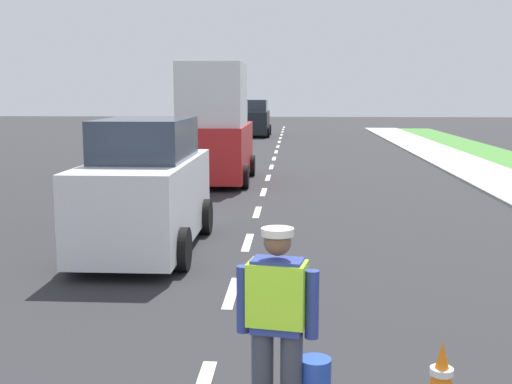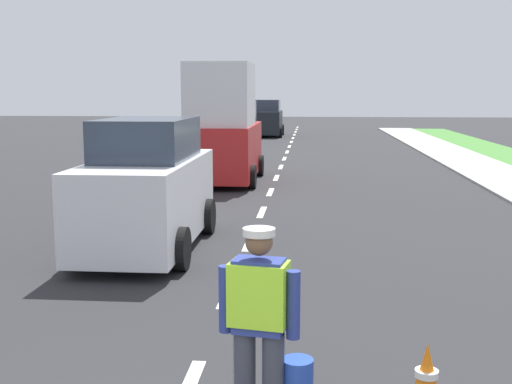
{
  "view_description": "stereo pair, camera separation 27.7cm",
  "coord_description": "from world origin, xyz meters",
  "px_view_note": "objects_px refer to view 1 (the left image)",
  "views": [
    {
      "loc": [
        0.84,
        -2.81,
        2.73
      ],
      "look_at": [
        0.21,
        7.66,
        1.1
      ],
      "focal_mm": 45.47,
      "sensor_mm": 36.0,
      "label": 1
    },
    {
      "loc": [
        1.11,
        -2.79,
        2.73
      ],
      "look_at": [
        0.21,
        7.66,
        1.1
      ],
      "focal_mm": 45.47,
      "sensor_mm": 36.0,
      "label": 2
    }
  ],
  "objects_px": {
    "delivery_truck": "(216,129)",
    "car_oncoming_third": "(255,119)",
    "traffic_cone_far": "(441,377)",
    "car_oncoming_lead": "(146,189)",
    "road_worker": "(280,318)"
  },
  "relations": [
    {
      "from": "delivery_truck",
      "to": "car_oncoming_lead",
      "type": "bearing_deg",
      "value": -91.2
    },
    {
      "from": "delivery_truck",
      "to": "traffic_cone_far",
      "type": "bearing_deg",
      "value": -75.45
    },
    {
      "from": "delivery_truck",
      "to": "car_oncoming_third",
      "type": "xyz_separation_m",
      "value": [
        -0.06,
        20.75,
        -0.57
      ]
    },
    {
      "from": "traffic_cone_far",
      "to": "car_oncoming_lead",
      "type": "bearing_deg",
      "value": 124.36
    },
    {
      "from": "car_oncoming_third",
      "to": "traffic_cone_far",
      "type": "bearing_deg",
      "value": -83.92
    },
    {
      "from": "delivery_truck",
      "to": "car_oncoming_third",
      "type": "bearing_deg",
      "value": 90.16
    },
    {
      "from": "car_oncoming_lead",
      "to": "road_worker",
      "type": "bearing_deg",
      "value": -67.63
    },
    {
      "from": "road_worker",
      "to": "car_oncoming_third",
      "type": "distance_m",
      "value": 35.24
    },
    {
      "from": "delivery_truck",
      "to": "car_oncoming_lead",
      "type": "height_order",
      "value": "delivery_truck"
    },
    {
      "from": "traffic_cone_far",
      "to": "delivery_truck",
      "type": "distance_m",
      "value": 14.58
    },
    {
      "from": "traffic_cone_far",
      "to": "delivery_truck",
      "type": "xyz_separation_m",
      "value": [
        -3.65,
        14.06,
        1.3
      ]
    },
    {
      "from": "car_oncoming_third",
      "to": "car_oncoming_lead",
      "type": "xyz_separation_m",
      "value": [
        -0.12,
        -29.21,
        0.02
      ]
    },
    {
      "from": "traffic_cone_far",
      "to": "car_oncoming_lead",
      "type": "distance_m",
      "value": 6.82
    },
    {
      "from": "traffic_cone_far",
      "to": "road_worker",
      "type": "bearing_deg",
      "value": -165.62
    },
    {
      "from": "traffic_cone_far",
      "to": "car_oncoming_lead",
      "type": "height_order",
      "value": "car_oncoming_lead"
    }
  ]
}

